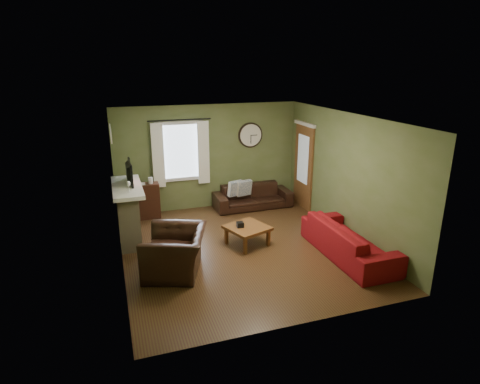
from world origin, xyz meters
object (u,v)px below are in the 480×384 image
object	(u,v)px
armchair	(175,252)
sofa_brown	(253,196)
sofa_red	(349,240)
bookshelf	(144,201)
coffee_table	(247,236)

from	to	relation	value
armchair	sofa_brown	bearing A→B (deg)	157.35
sofa_red	armchair	world-z (taller)	armchair
bookshelf	sofa_brown	bearing A→B (deg)	-1.84
bookshelf	sofa_red	xyz separation A→B (m)	(3.50, -3.23, -0.10)
sofa_red	bookshelf	bearing A→B (deg)	47.31
sofa_brown	sofa_red	xyz separation A→B (m)	(0.80, -3.15, 0.04)
bookshelf	coffee_table	world-z (taller)	bookshelf
sofa_brown	sofa_red	size ratio (longest dim) A/B	0.88
armchair	coffee_table	size ratio (longest dim) A/B	1.56
sofa_brown	coffee_table	bearing A→B (deg)	-112.97
bookshelf	armchair	world-z (taller)	bookshelf
sofa_red	armchair	size ratio (longest dim) A/B	1.91
sofa_red	armchair	bearing A→B (deg)	82.38
sofa_brown	armchair	bearing A→B (deg)	-132.08
sofa_red	armchair	xyz separation A→B (m)	(-3.24, 0.43, 0.05)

